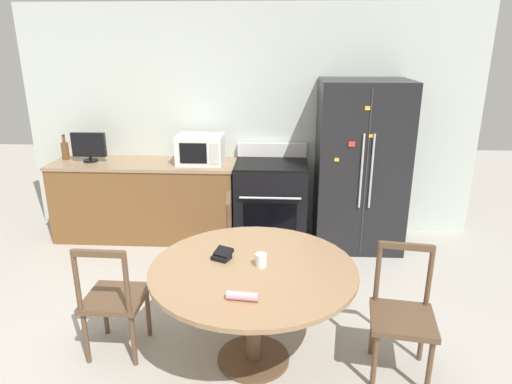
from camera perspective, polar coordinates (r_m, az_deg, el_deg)
The scene contains 15 objects.
ground_plane at distance 3.44m, azimuth -4.01°, elevation -21.54°, with size 14.00×14.00×0.00m, color #B2ADA3.
back_wall at distance 5.35m, azimuth -0.81°, elevation 8.72°, with size 5.20×0.10×2.60m.
kitchen_counter at distance 5.43m, azimuth -13.52°, elevation -0.92°, with size 2.07×0.64×0.90m.
refrigerator at distance 5.07m, azimuth 12.89°, elevation 3.20°, with size 0.93×0.76×1.82m.
oven_range at distance 5.17m, azimuth 1.87°, elevation -1.16°, with size 0.79×0.68×1.08m.
microwave at distance 5.10m, azimuth -6.96°, elevation 5.33°, with size 0.50×0.39×0.31m.
countertop_tv at distance 5.46m, azimuth -20.16°, elevation 5.41°, with size 0.38×0.16×0.33m.
counter_bottle at distance 5.68m, azimuth -22.75°, elevation 4.85°, with size 0.08×0.08×0.29m.
dining_table at distance 3.18m, azimuth -0.34°, elevation -11.24°, with size 1.41×1.41×0.75m.
dining_chair_right at distance 3.34m, azimuth 17.81°, elevation -14.57°, with size 0.48×0.48×0.90m.
dining_chair_left at distance 3.52m, azimuth -17.34°, elevation -12.72°, with size 0.43×0.43×0.90m.
dining_chair_far at distance 4.17m, azimuth -1.15°, elevation -6.71°, with size 0.46×0.46×0.90m.
candle_glass at distance 3.12m, azimuth 0.65°, elevation -8.62°, with size 0.08×0.08×0.09m.
folded_napkin at distance 2.75m, azimuth -1.70°, elevation -12.88°, with size 0.19×0.07×0.05m.
wallet at distance 3.23m, azimuth -4.22°, elevation -7.85°, with size 0.16×0.17×0.07m.
Camera 1 is at (0.37, -2.61, 2.21)m, focal length 32.00 mm.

